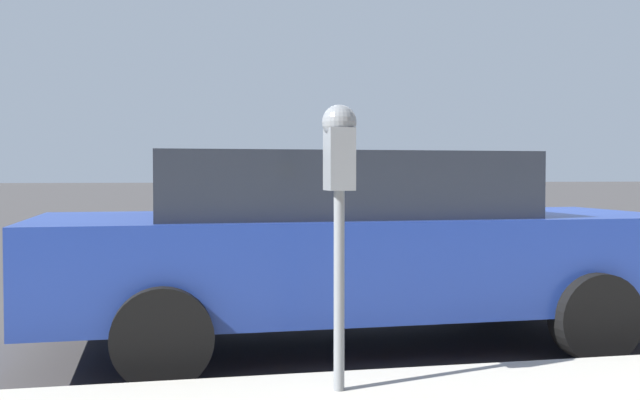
% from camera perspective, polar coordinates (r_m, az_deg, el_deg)
% --- Properties ---
extents(ground_plane, '(220.00, 220.00, 0.00)m').
position_cam_1_polar(ground_plane, '(6.93, 3.01, -9.15)').
color(ground_plane, '#3D3A3A').
extents(parking_meter, '(0.21, 0.19, 1.57)m').
position_cam_1_polar(parking_meter, '(4.09, 1.47, 2.11)').
color(parking_meter, gray).
rests_on(parking_meter, sidewalk).
extents(car_blue, '(2.09, 4.89, 1.50)m').
position_cam_1_polar(car_blue, '(5.87, 2.41, -3.29)').
color(car_blue, navy).
rests_on(car_blue, ground_plane).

